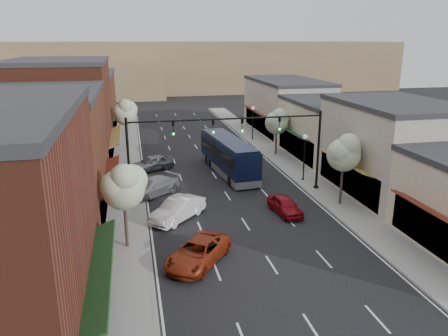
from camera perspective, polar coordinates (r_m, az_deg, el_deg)
ground at (r=29.86m, az=3.83°, el=-8.85°), size 160.00×160.00×0.00m
sidewalk_left at (r=46.19m, az=-12.65°, el=0.16°), size 2.80×73.00×0.15m
sidewalk_right at (r=48.87m, az=7.42°, el=1.33°), size 2.80×73.00×0.15m
curb_left at (r=46.19m, az=-10.92°, el=0.26°), size 0.25×73.00×0.17m
curb_right at (r=48.43m, az=5.86°, el=1.24°), size 0.25×73.00×0.17m
bldg_left_midnear at (r=33.59m, az=-23.15°, el=1.18°), size 10.14×14.10×9.40m
bldg_left_midfar at (r=46.97m, az=-20.23°, el=6.49°), size 10.14×14.10×10.90m
bldg_left_far at (r=62.85m, az=-18.22°, el=7.84°), size 10.14×18.10×8.40m
bldg_right_midnear at (r=39.36m, az=21.05°, el=2.39°), size 9.14×12.10×7.90m
bldg_right_midfar at (r=49.72m, az=13.54°, el=4.93°), size 9.14×12.10×6.40m
bldg_right_far at (r=62.36m, az=8.08°, el=7.97°), size 9.14×16.10×7.40m
hill_far at (r=116.34m, az=-8.56°, el=13.03°), size 120.00×30.00×12.00m
hill_near at (r=105.72m, az=-21.93°, el=10.62°), size 50.00×20.00×8.00m
signal_mast_right at (r=37.28m, az=8.96°, el=3.69°), size 8.22×0.46×7.00m
signal_mast_left at (r=34.92m, az=-8.57°, el=2.84°), size 8.22×0.46×7.00m
tree_right_near at (r=34.83m, az=15.51°, el=2.09°), size 2.85×2.65×5.95m
tree_right_far at (r=49.32m, az=6.98°, el=6.15°), size 2.85×2.65×5.43m
tree_left_near at (r=27.24m, az=-12.93°, el=-2.23°), size 2.85×2.65×5.69m
tree_left_far at (r=52.49m, az=-12.79°, el=7.17°), size 2.85×2.65×6.13m
lamp_post_near at (r=40.70m, az=10.48°, el=2.36°), size 0.44×0.44×4.44m
lamp_post_far at (r=56.89m, az=3.79°, el=6.61°), size 0.44×0.44×4.44m
coach_bus at (r=42.76m, az=0.56°, el=1.67°), size 3.62×11.49×3.46m
red_hatchback at (r=33.46m, az=7.97°, el=-4.87°), size 2.03×4.06×1.33m
parked_car_a at (r=26.22m, az=-3.42°, el=-10.92°), size 4.94×5.49×1.42m
parked_car_b at (r=32.21m, az=-6.07°, el=-5.40°), size 4.61×4.68×1.61m
parked_car_c at (r=37.37m, az=-9.36°, el=-2.47°), size 5.40×4.87×1.51m
parked_car_d at (r=44.49m, az=-9.43°, el=0.65°), size 4.89×3.62×1.55m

